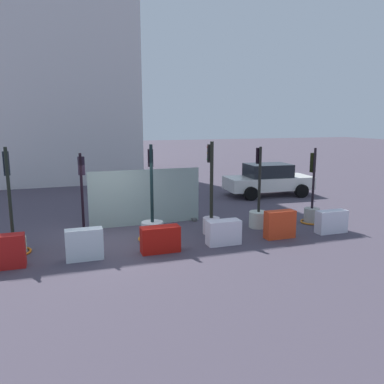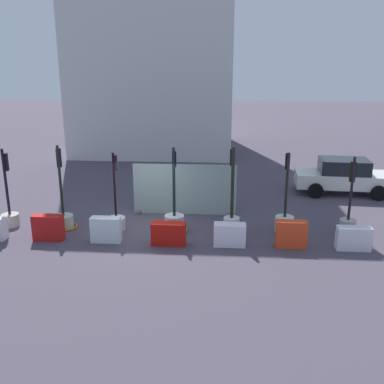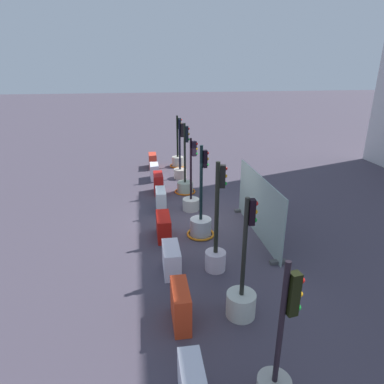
{
  "view_description": "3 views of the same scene",
  "coord_description": "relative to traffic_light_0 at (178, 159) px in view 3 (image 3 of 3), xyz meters",
  "views": [
    {
      "loc": [
        -1.64,
        -11.95,
        3.83
      ],
      "look_at": [
        2.77,
        0.78,
        1.31
      ],
      "focal_mm": 36.26,
      "sensor_mm": 36.0,
      "label": 1
    },
    {
      "loc": [
        2.78,
        -14.76,
        5.8
      ],
      "look_at": [
        1.69,
        0.63,
        1.26
      ],
      "focal_mm": 40.58,
      "sensor_mm": 36.0,
      "label": 2
    },
    {
      "loc": [
        11.07,
        -2.01,
        5.4
      ],
      "look_at": [
        -0.55,
        -0.16,
        0.94
      ],
      "focal_mm": 31.61,
      "sensor_mm": 36.0,
      "label": 3
    }
  ],
  "objects": [
    {
      "name": "construction_barrier_0",
      "position": [
        0.01,
        -1.41,
        -0.05
      ],
      "size": [
        1.02,
        0.42,
        0.77
      ],
      "color": "red",
      "rests_on": "ground_plane"
    },
    {
      "name": "traffic_light_7",
      "position": [
        14.43,
        -0.11,
        0.05
      ],
      "size": [
        0.82,
        0.82,
        2.82
      ],
      "color": "#AEABA0",
      "rests_on": "ground_plane"
    },
    {
      "name": "ground_plane",
      "position": [
        7.17,
        -0.09,
        -0.44
      ],
      "size": [
        120.0,
        120.0,
        0.0
      ],
      "primitive_type": "plane",
      "color": "#48404E"
    },
    {
      "name": "construction_barrier_6",
      "position": [
        12.26,
        -1.4,
        0.02
      ],
      "size": [
        1.01,
        0.38,
        0.91
      ],
      "color": "red",
      "rests_on": "ground_plane"
    },
    {
      "name": "traffic_light_1",
      "position": [
        2.1,
        -0.13,
        0.15
      ],
      "size": [
        0.64,
        0.64,
        2.93
      ],
      "color": "#B8AB9E",
      "rests_on": "ground_plane"
    },
    {
      "name": "construction_barrier_3",
      "position": [
        6.07,
        -1.38,
        0.0
      ],
      "size": [
        1.01,
        0.38,
        0.88
      ],
      "color": "silver",
      "rests_on": "ground_plane"
    },
    {
      "name": "construction_barrier_1",
      "position": [
        2.08,
        -1.42,
        -0.06
      ],
      "size": [
        0.97,
        0.42,
        0.76
      ],
      "color": "silver",
      "rests_on": "ground_plane"
    },
    {
      "name": "construction_barrier_4",
      "position": [
        8.21,
        -1.45,
        -0.05
      ],
      "size": [
        1.14,
        0.45,
        0.77
      ],
      "color": "#B9140D",
      "rests_on": "ground_plane"
    },
    {
      "name": "traffic_light_2",
      "position": [
        4.16,
        -0.17,
        -0.02
      ],
      "size": [
        0.95,
        0.95,
        3.09
      ],
      "color": "#ADB99F",
      "rests_on": "ground_plane"
    },
    {
      "name": "traffic_light_4",
      "position": [
        8.27,
        -0.21,
        -0.01
      ],
      "size": [
        0.94,
        0.94,
        3.08
      ],
      "color": "silver",
      "rests_on": "ground_plane"
    },
    {
      "name": "construction_barrier_5",
      "position": [
        10.25,
        -1.4,
        -0.05
      ],
      "size": [
        1.06,
        0.46,
        0.77
      ],
      "color": "white",
      "rests_on": "ground_plane"
    },
    {
      "name": "traffic_light_5",
      "position": [
        10.33,
        -0.17,
        0.23
      ],
      "size": [
        0.58,
        0.58,
        3.13
      ],
      "color": "silver",
      "rests_on": "ground_plane"
    },
    {
      "name": "traffic_light_6",
      "position": [
        12.23,
        -0.01,
        0.07
      ],
      "size": [
        0.67,
        0.67,
        2.91
      ],
      "color": "silver",
      "rests_on": "ground_plane"
    },
    {
      "name": "construction_barrier_2",
      "position": [
        4.05,
        -1.35,
        0.01
      ],
      "size": [
        1.02,
        0.4,
        0.9
      ],
      "color": "#B31715",
      "rests_on": "ground_plane"
    },
    {
      "name": "traffic_light_0",
      "position": [
        0.0,
        0.0,
        0.0
      ],
      "size": [
        0.91,
        0.91,
        2.82
      ],
      "color": "#B8B3A5",
      "rests_on": "ground_plane"
    },
    {
      "name": "site_fence_panel",
      "position": [
        8.48,
        1.69,
        0.55
      ],
      "size": [
        4.11,
        0.5,
        2.05
      ],
      "color": "#8FA49D",
      "rests_on": "ground_plane"
    },
    {
      "name": "traffic_light_3",
      "position": [
        6.14,
        -0.21,
        0.06
      ],
      "size": [
        0.65,
        0.65,
        2.87
      ],
      "color": "beige",
      "rests_on": "ground_plane"
    }
  ]
}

